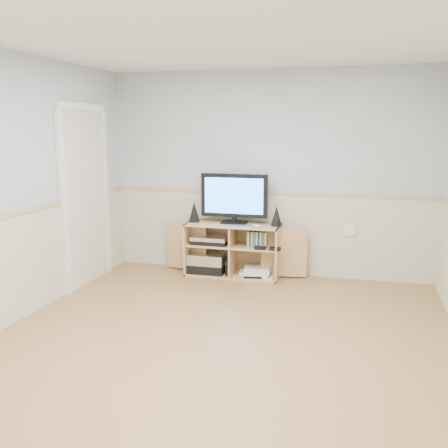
{
  "coord_description": "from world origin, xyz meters",
  "views": [
    {
      "loc": [
        1.08,
        -3.8,
        1.79
      ],
      "look_at": [
        -0.28,
        1.2,
        0.8
      ],
      "focal_mm": 40.0,
      "sensor_mm": 36.0,
      "label": 1
    }
  ],
  "objects_px": {
    "monitor": "(234,197)",
    "keyboard": "(238,226)",
    "media_cabinet": "(234,248)",
    "game_consoles": "(256,272)"
  },
  "relations": [
    {
      "from": "monitor",
      "to": "keyboard",
      "type": "height_order",
      "value": "monitor"
    },
    {
      "from": "game_consoles",
      "to": "keyboard",
      "type": "bearing_deg",
      "value": -148.04
    },
    {
      "from": "monitor",
      "to": "keyboard",
      "type": "bearing_deg",
      "value": -63.64
    },
    {
      "from": "monitor",
      "to": "game_consoles",
      "type": "height_order",
      "value": "monitor"
    },
    {
      "from": "monitor",
      "to": "keyboard",
      "type": "xyz_separation_m",
      "value": [
        0.09,
        -0.19,
        -0.32
      ]
    },
    {
      "from": "monitor",
      "to": "game_consoles",
      "type": "xyz_separation_m",
      "value": [
        0.3,
        -0.06,
        -0.91
      ]
    },
    {
      "from": "monitor",
      "to": "keyboard",
      "type": "distance_m",
      "value": 0.38
    },
    {
      "from": "media_cabinet",
      "to": "game_consoles",
      "type": "relative_size",
      "value": 3.92
    },
    {
      "from": "monitor",
      "to": "media_cabinet",
      "type": "bearing_deg",
      "value": 90.0
    },
    {
      "from": "keyboard",
      "to": "game_consoles",
      "type": "relative_size",
      "value": 0.7
    }
  ]
}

